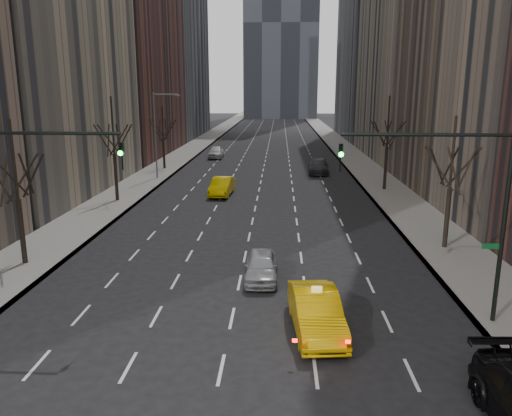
# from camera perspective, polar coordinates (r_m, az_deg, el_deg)

# --- Properties ---
(sidewalk_left) EXTENTS (4.50, 320.00, 0.15)m
(sidewalk_left) POSITION_cam_1_polar(r_m,az_deg,el_deg) (79.23, -7.68, 6.48)
(sidewalk_left) COLOR slate
(sidewalk_left) RESTS_ON ground
(sidewalk_right) EXTENTS (4.50, 320.00, 0.15)m
(sidewalk_right) POSITION_cam_1_polar(r_m,az_deg,el_deg) (78.63, 10.29, 6.34)
(sidewalk_right) COLOR slate
(sidewalk_right) RESTS_ON ground
(tree_lw_b) EXTENTS (3.36, 3.50, 7.82)m
(tree_lw_b) POSITION_cam_1_polar(r_m,az_deg,el_deg) (29.51, -25.54, 0.91)
(tree_lw_b) COLOR black
(tree_lw_b) RESTS_ON ground
(tree_lw_c) EXTENTS (3.36, 3.50, 8.74)m
(tree_lw_c) POSITION_cam_1_polar(r_m,az_deg,el_deg) (44.00, -15.87, 5.84)
(tree_lw_c) COLOR black
(tree_lw_c) RESTS_ON ground
(tree_lw_d) EXTENTS (3.36, 3.50, 7.36)m
(tree_lw_d) POSITION_cam_1_polar(r_m,az_deg,el_deg) (61.28, -10.55, 7.67)
(tree_lw_d) COLOR black
(tree_lw_d) RESTS_ON ground
(tree_rw_b) EXTENTS (3.36, 3.50, 7.82)m
(tree_rw_b) POSITION_cam_1_polar(r_m,az_deg,el_deg) (31.58, 21.26, 2.05)
(tree_rw_b) COLOR black
(tree_rw_b) RESTS_ON ground
(tree_rw_c) EXTENTS (3.36, 3.50, 8.74)m
(tree_rw_c) POSITION_cam_1_polar(r_m,az_deg,el_deg) (48.74, 14.71, 6.60)
(tree_rw_c) COLOR black
(tree_rw_c) RESTS_ON ground
(traffic_mast_left) EXTENTS (6.69, 0.39, 8.00)m
(traffic_mast_left) POSITION_cam_1_polar(r_m,az_deg,el_deg) (22.65, -26.54, 1.95)
(traffic_mast_left) COLOR black
(traffic_mast_left) RESTS_ON ground
(traffic_mast_right) EXTENTS (6.69, 0.39, 8.00)m
(traffic_mast_right) POSITION_cam_1_polar(r_m,az_deg,el_deg) (21.04, 22.59, 1.56)
(traffic_mast_right) COLOR black
(traffic_mast_right) RESTS_ON ground
(streetlight_far) EXTENTS (2.83, 0.22, 9.00)m
(streetlight_far) POSITION_cam_1_polar(r_m,az_deg,el_deg) (54.05, -11.11, 9.10)
(streetlight_far) COLOR slate
(streetlight_far) RESTS_ON ground
(taxi_sedan) EXTENTS (2.24, 5.22, 1.67)m
(taxi_sedan) POSITION_cam_1_polar(r_m,az_deg,el_deg) (20.35, 6.88, -11.68)
(taxi_sedan) COLOR #E4A804
(taxi_sedan) RESTS_ON ground
(silver_sedan_ahead) EXTENTS (1.71, 4.11, 1.39)m
(silver_sedan_ahead) POSITION_cam_1_polar(r_m,az_deg,el_deg) (25.46, 0.61, -6.67)
(silver_sedan_ahead) COLOR #93969A
(silver_sedan_ahead) RESTS_ON ground
(far_taxi) EXTENTS (2.05, 5.02, 1.62)m
(far_taxi) POSITION_cam_1_polar(r_m,az_deg,el_deg) (45.65, -3.91, 2.47)
(far_taxi) COLOR #E4C204
(far_taxi) RESTS_ON ground
(far_suv_grey) EXTENTS (2.65, 5.73, 1.62)m
(far_suv_grey) POSITION_cam_1_polar(r_m,az_deg,el_deg) (58.14, 7.18, 4.75)
(far_suv_grey) COLOR #313136
(far_suv_grey) RESTS_ON ground
(far_car_white) EXTENTS (2.05, 4.94, 1.67)m
(far_car_white) POSITION_cam_1_polar(r_m,az_deg,el_deg) (70.99, -4.59, 6.39)
(far_car_white) COLOR silver
(far_car_white) RESTS_ON ground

